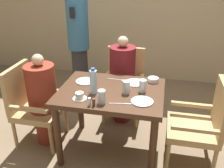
# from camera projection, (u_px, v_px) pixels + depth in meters

# --- Properties ---
(ground_plane) EXTENTS (16.00, 16.00, 0.00)m
(ground_plane) POSITION_uv_depth(u_px,v_px,m) (111.00, 149.00, 2.86)
(ground_plane) COLOR #7A664C
(dining_table) EXTENTS (1.06, 0.81, 0.76)m
(dining_table) POSITION_uv_depth(u_px,v_px,m) (111.00, 100.00, 2.58)
(dining_table) COLOR #422819
(dining_table) RESTS_ON ground_plane
(chair_left_side) EXTENTS (0.50, 0.50, 0.93)m
(chair_left_side) POSITION_uv_depth(u_px,v_px,m) (32.00, 103.00, 2.82)
(chair_left_side) COLOR tan
(chair_left_side) RESTS_ON ground_plane
(diner_in_left_chair) EXTENTS (0.32, 0.32, 1.08)m
(diner_in_left_chair) POSITION_uv_depth(u_px,v_px,m) (43.00, 99.00, 2.77)
(diner_in_left_chair) COLOR maroon
(diner_in_left_chair) RESTS_ON ground_plane
(chair_far_side) EXTENTS (0.50, 0.50, 0.93)m
(chair_far_side) POSITION_uv_depth(u_px,v_px,m) (124.00, 81.00, 3.35)
(chair_far_side) COLOR tan
(chair_far_side) RESTS_ON ground_plane
(diner_in_far_chair) EXTENTS (0.32, 0.32, 1.15)m
(diner_in_far_chair) POSITION_uv_depth(u_px,v_px,m) (122.00, 79.00, 3.18)
(diner_in_far_chair) COLOR maroon
(diner_in_far_chair) RESTS_ON ground_plane
(chair_right_side) EXTENTS (0.50, 0.50, 0.93)m
(chair_right_side) POSITION_uv_depth(u_px,v_px,m) (202.00, 123.00, 2.47)
(chair_right_side) COLOR tan
(chair_right_side) RESTS_ON ground_plane
(standing_host) EXTENTS (0.30, 0.33, 1.76)m
(standing_host) POSITION_uv_depth(u_px,v_px,m) (79.00, 40.00, 3.52)
(standing_host) COLOR #2D2D33
(standing_host) RESTS_ON ground_plane
(plate_main_left) EXTENTS (0.21, 0.21, 0.01)m
(plate_main_left) POSITION_uv_depth(u_px,v_px,m) (142.00, 101.00, 2.31)
(plate_main_left) COLOR white
(plate_main_left) RESTS_ON dining_table
(plate_main_right) EXTENTS (0.21, 0.21, 0.01)m
(plate_main_right) POSITION_uv_depth(u_px,v_px,m) (85.00, 81.00, 2.71)
(plate_main_right) COLOR white
(plate_main_right) RESTS_ON dining_table
(plate_dessert_center) EXTENTS (0.21, 0.21, 0.01)m
(plate_dessert_center) POSITION_uv_depth(u_px,v_px,m) (135.00, 83.00, 2.68)
(plate_dessert_center) COLOR white
(plate_dessert_center) RESTS_ON dining_table
(teacup_with_saucer) EXTENTS (0.14, 0.14, 0.07)m
(teacup_with_saucer) POSITION_uv_depth(u_px,v_px,m) (80.00, 96.00, 2.36)
(teacup_with_saucer) COLOR white
(teacup_with_saucer) RESTS_ON dining_table
(bowl_small) EXTENTS (0.12, 0.12, 0.05)m
(bowl_small) POSITION_uv_depth(u_px,v_px,m) (153.00, 80.00, 2.70)
(bowl_small) COLOR white
(bowl_small) RESTS_ON dining_table
(water_bottle) EXTENTS (0.07, 0.07, 0.26)m
(water_bottle) POSITION_uv_depth(u_px,v_px,m) (93.00, 81.00, 2.43)
(water_bottle) COLOR #A3C6DB
(water_bottle) RESTS_ON dining_table
(glass_tall_near) EXTENTS (0.07, 0.07, 0.13)m
(glass_tall_near) POSITION_uv_depth(u_px,v_px,m) (126.00, 87.00, 2.45)
(glass_tall_near) COLOR silver
(glass_tall_near) RESTS_ON dining_table
(glass_tall_mid) EXTENTS (0.07, 0.07, 0.13)m
(glass_tall_mid) POSITION_uv_depth(u_px,v_px,m) (143.00, 86.00, 2.48)
(glass_tall_mid) COLOR silver
(glass_tall_mid) RESTS_ON dining_table
(glass_tall_far) EXTENTS (0.07, 0.07, 0.13)m
(glass_tall_far) POSITION_uv_depth(u_px,v_px,m) (102.00, 97.00, 2.27)
(glass_tall_far) COLOR silver
(glass_tall_far) RESTS_ON dining_table
(salt_shaker) EXTENTS (0.03, 0.03, 0.08)m
(salt_shaker) POSITION_uv_depth(u_px,v_px,m) (90.00, 102.00, 2.24)
(salt_shaker) COLOR white
(salt_shaker) RESTS_ON dining_table
(pepper_shaker) EXTENTS (0.03, 0.03, 0.07)m
(pepper_shaker) POSITION_uv_depth(u_px,v_px,m) (94.00, 102.00, 2.23)
(pepper_shaker) COLOR #4C3D2D
(pepper_shaker) RESTS_ON dining_table
(fork_beside_plate) EXTENTS (0.20, 0.03, 0.00)m
(fork_beside_plate) POSITION_uv_depth(u_px,v_px,m) (117.00, 80.00, 2.76)
(fork_beside_plate) COLOR silver
(fork_beside_plate) RESTS_ON dining_table
(knife_beside_plate) EXTENTS (0.21, 0.05, 0.00)m
(knife_beside_plate) POSITION_uv_depth(u_px,v_px,m) (122.00, 104.00, 2.28)
(knife_beside_plate) COLOR silver
(knife_beside_plate) RESTS_ON dining_table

